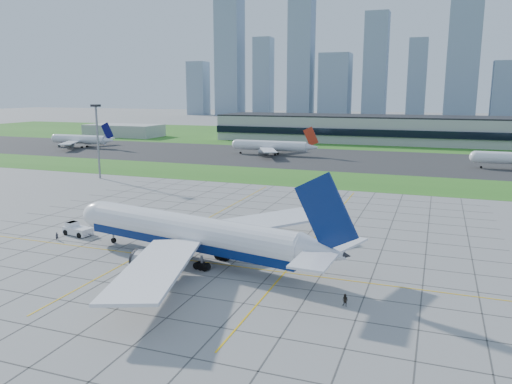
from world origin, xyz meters
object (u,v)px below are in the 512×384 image
airliner (192,233)px  distant_jet_1 (272,146)px  crew_far (345,300)px  distant_jet_0 (81,139)px  pushback_tug (77,229)px  crew_near (57,236)px  light_mast (97,132)px

airliner → distant_jet_1: airliner is taller
crew_far → distant_jet_0: 231.31m
pushback_tug → crew_far: size_ratio=5.24×
pushback_tug → distant_jet_1: (-3.69, 143.42, 3.32)m
crew_near → distant_jet_1: size_ratio=0.04×
pushback_tug → distant_jet_0: bearing=140.0°
crew_near → distant_jet_1: bearing=43.1°
airliner → pushback_tug: 31.52m
pushback_tug → distant_jet_0: distant_jet_0 is taller
crew_far → distant_jet_0: bearing=159.4°
crew_near → light_mast: bearing=72.9°
crew_near → crew_far: bearing=-58.8°
light_mast → crew_near: bearing=-59.2°
airliner → distant_jet_0: airliner is taller
airliner → crew_near: airliner is taller
distant_jet_1 → crew_far: bearing=-68.3°
crew_near → distant_jet_1: 148.18m
pushback_tug → distant_jet_0: size_ratio=0.22×
pushback_tug → crew_near: (-1.09, -4.69, -0.34)m
light_mast → crew_near: size_ratio=15.65×
airliner → crew_far: bearing=-8.1°
crew_near → pushback_tug: bearing=29.0°
airliner → distant_jet_1: size_ratio=1.35×
airliner → crew_near: (-31.76, 1.50, -4.18)m
airliner → distant_jet_0: size_ratio=1.35×
crew_near → distant_jet_0: distant_jet_0 is taller
light_mast → airliner: light_mast is taller
distant_jet_0 → distant_jet_1: bearing=2.5°
light_mast → airliner: (70.55, -66.67, -11.18)m
airliner → crew_near: 32.07m
crew_near → airliner: bearing=-50.6°
light_mast → crew_far: light_mast is taller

